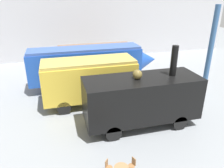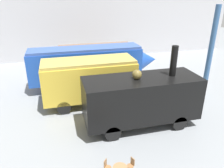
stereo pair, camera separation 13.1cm
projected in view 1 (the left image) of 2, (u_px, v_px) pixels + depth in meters
name	position (u px, v px, depth m)	size (l,w,h in m)	color
ground_plane	(118.00, 105.00, 18.49)	(80.00, 80.00, 0.00)	gray
backdrop_wall	(87.00, 26.00, 30.47)	(44.00, 0.15, 9.00)	silver
passenger_coach_wooden	(95.00, 57.00, 25.07)	(8.39, 2.52, 3.35)	brown
streamlined_locomotive	(93.00, 63.00, 21.47)	(12.80, 2.45, 4.03)	blue
passenger_coach_vintage	(89.00, 79.00, 18.03)	(7.55, 2.90, 3.88)	gold
steam_locomotive	(142.00, 98.00, 15.06)	(7.95, 2.89, 5.65)	black
cafe_chair_0	(108.00, 166.00, 11.35)	(0.41, 0.40, 0.87)	black
cafe_chair_2	(133.00, 164.00, 11.48)	(0.39, 0.38, 0.87)	black
visitor_person	(151.00, 99.00, 17.69)	(0.34, 0.34, 1.62)	#262633
support_pillar	(210.00, 54.00, 18.60)	(0.44, 0.44, 8.00)	#386093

